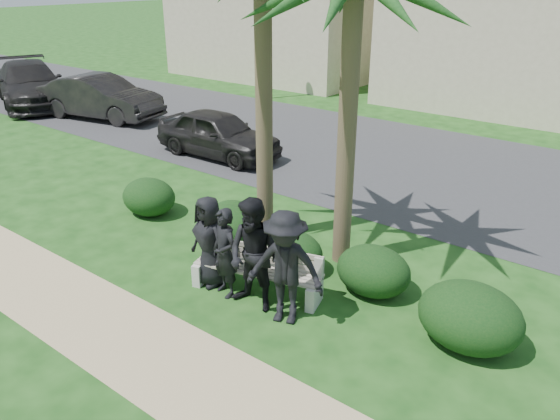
# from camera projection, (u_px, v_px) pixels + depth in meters

# --- Properties ---
(ground) EXTENTS (160.00, 160.00, 0.00)m
(ground) POSITION_uv_depth(u_px,v_px,m) (218.00, 289.00, 9.24)
(ground) COLOR #153F12
(ground) RESTS_ON ground
(footpath) EXTENTS (30.00, 1.60, 0.01)m
(footpath) POSITION_uv_depth(u_px,v_px,m) (133.00, 341.00, 7.93)
(footpath) COLOR tan
(footpath) RESTS_ON ground
(asphalt_street) EXTENTS (160.00, 8.00, 0.01)m
(asphalt_street) POSITION_uv_depth(u_px,v_px,m) (419.00, 166.00, 15.03)
(asphalt_street) COLOR #2D2D30
(asphalt_street) RESTS_ON ground
(stucco_bldg_right) EXTENTS (8.40, 8.40, 7.30)m
(stucco_bldg_right) POSITION_uv_depth(u_px,v_px,m) (514.00, 7.00, 21.37)
(stucco_bldg_right) COLOR tan
(stucco_bldg_right) RESTS_ON ground
(street_lamp) EXTENTS (0.36, 0.36, 4.29)m
(street_lamp) POSITION_uv_depth(u_px,v_px,m) (259.00, 26.00, 21.79)
(street_lamp) COLOR black
(street_lamp) RESTS_ON ground
(park_bench) EXTENTS (2.31, 1.07, 0.76)m
(park_bench) POSITION_uv_depth(u_px,v_px,m) (258.00, 274.00, 9.03)
(park_bench) COLOR #ACA090
(park_bench) RESTS_ON ground
(man_a) EXTENTS (0.85, 0.63, 1.59)m
(man_a) POSITION_uv_depth(u_px,v_px,m) (209.00, 241.00, 9.12)
(man_a) COLOR black
(man_a) RESTS_ON ground
(man_b) EXTENTS (0.63, 0.50, 1.53)m
(man_b) POSITION_uv_depth(u_px,v_px,m) (225.00, 253.00, 8.81)
(man_b) COLOR black
(man_b) RESTS_ON ground
(man_c) EXTENTS (0.92, 0.73, 1.85)m
(man_c) POSITION_uv_depth(u_px,v_px,m) (254.00, 255.00, 8.39)
(man_c) COLOR black
(man_c) RESTS_ON ground
(man_d) EXTENTS (1.34, 1.04, 1.83)m
(man_d) POSITION_uv_depth(u_px,v_px,m) (285.00, 268.00, 8.06)
(man_d) COLOR black
(man_d) RESTS_ON ground
(hedge_a) EXTENTS (1.26, 1.04, 0.82)m
(hedge_a) POSITION_uv_depth(u_px,v_px,m) (149.00, 196.00, 11.98)
(hedge_a) COLOR black
(hedge_a) RESTS_ON ground
(hedge_b) EXTENTS (1.18, 0.97, 0.77)m
(hedge_b) POSITION_uv_depth(u_px,v_px,m) (234.00, 219.00, 10.93)
(hedge_b) COLOR black
(hedge_b) RESTS_ON ground
(hedge_c) EXTENTS (1.32, 1.09, 0.86)m
(hedge_c) POSITION_uv_depth(u_px,v_px,m) (230.00, 226.00, 10.51)
(hedge_c) COLOR black
(hedge_c) RESTS_ON ground
(hedge_d) EXTENTS (1.16, 0.96, 0.75)m
(hedge_d) POSITION_uv_depth(u_px,v_px,m) (292.00, 251.00, 9.69)
(hedge_d) COLOR black
(hedge_d) RESTS_ON ground
(hedge_e) EXTENTS (1.27, 1.05, 0.83)m
(hedge_e) POSITION_uv_depth(u_px,v_px,m) (373.00, 269.00, 9.02)
(hedge_e) COLOR black
(hedge_e) RESTS_ON ground
(hedge_f) EXTENTS (1.49, 1.23, 0.97)m
(hedge_f) POSITION_uv_depth(u_px,v_px,m) (470.00, 315.00, 7.70)
(hedge_f) COLOR black
(hedge_f) RESTS_ON ground
(car_a) EXTENTS (3.91, 1.64, 1.32)m
(car_a) POSITION_uv_depth(u_px,v_px,m) (218.00, 134.00, 15.65)
(car_a) COLOR black
(car_a) RESTS_ON ground
(car_b) EXTENTS (4.88, 2.56, 1.53)m
(car_b) POSITION_uv_depth(u_px,v_px,m) (101.00, 97.00, 19.67)
(car_b) COLOR black
(car_b) RESTS_ON ground
(car_c) EXTENTS (6.13, 4.33, 1.65)m
(car_c) POSITION_uv_depth(u_px,v_px,m) (30.00, 84.00, 21.70)
(car_c) COLOR black
(car_c) RESTS_ON ground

